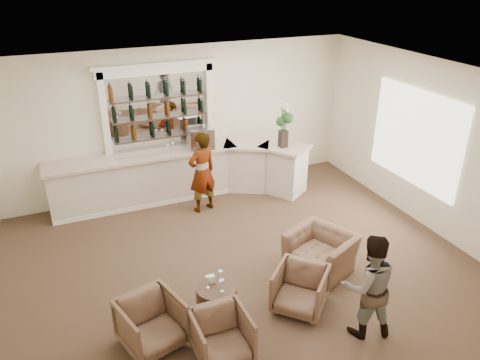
# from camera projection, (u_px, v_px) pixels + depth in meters

# --- Properties ---
(ground) EXTENTS (8.00, 8.00, 0.00)m
(ground) POSITION_uv_depth(u_px,v_px,m) (242.00, 267.00, 8.24)
(ground) COLOR brown
(ground) RESTS_ON ground
(room_shell) EXTENTS (8.04, 7.02, 3.32)m
(room_shell) POSITION_uv_depth(u_px,v_px,m) (235.00, 128.00, 7.89)
(room_shell) COLOR #F1E8C8
(room_shell) RESTS_ON ground
(bar_counter) EXTENTS (5.72, 1.80, 1.14)m
(bar_counter) POSITION_uv_depth(u_px,v_px,m) (183.00, 174.00, 10.43)
(bar_counter) COLOR beige
(bar_counter) RESTS_ON ground
(back_bar_alcove) EXTENTS (2.64, 0.25, 3.00)m
(back_bar_alcove) POSITION_uv_depth(u_px,v_px,m) (159.00, 108.00, 10.04)
(back_bar_alcove) COLOR white
(back_bar_alcove) RESTS_ON ground
(cocktail_table) EXTENTS (0.62, 0.62, 0.50)m
(cocktail_table) POSITION_uv_depth(u_px,v_px,m) (217.00, 300.00, 7.06)
(cocktail_table) COLOR #4C3821
(cocktail_table) RESTS_ON ground
(sommelier) EXTENTS (0.73, 0.58, 1.76)m
(sommelier) POSITION_uv_depth(u_px,v_px,m) (202.00, 172.00, 9.78)
(sommelier) COLOR gray
(sommelier) RESTS_ON ground
(guest) EXTENTS (0.92, 0.80, 1.60)m
(guest) POSITION_uv_depth(u_px,v_px,m) (368.00, 286.00, 6.50)
(guest) COLOR gray
(guest) RESTS_ON ground
(armchair_left) EXTENTS (0.99, 1.00, 0.74)m
(armchair_left) POSITION_uv_depth(u_px,v_px,m) (151.00, 323.00, 6.45)
(armchair_left) COLOR brown
(armchair_left) RESTS_ON ground
(armchair_center) EXTENTS (0.74, 0.76, 0.69)m
(armchair_center) POSITION_uv_depth(u_px,v_px,m) (222.00, 336.00, 6.26)
(armchair_center) COLOR brown
(armchair_center) RESTS_ON ground
(armchair_right) EXTENTS (1.08, 1.08, 0.71)m
(armchair_right) POSITION_uv_depth(u_px,v_px,m) (300.00, 289.00, 7.14)
(armchair_right) COLOR brown
(armchair_right) RESTS_ON ground
(armchair_far) EXTENTS (1.29, 1.36, 0.69)m
(armchair_far) POSITION_uv_depth(u_px,v_px,m) (321.00, 252.00, 8.07)
(armchair_far) COLOR brown
(armchair_far) RESTS_ON ground
(espresso_machine) EXTENTS (0.58, 0.50, 0.47)m
(espresso_machine) POSITION_uv_depth(u_px,v_px,m) (201.00, 138.00, 10.23)
(espresso_machine) COLOR silver
(espresso_machine) RESTS_ON bar_counter
(flower_vase) EXTENTS (0.26, 0.26, 1.00)m
(flower_vase) POSITION_uv_depth(u_px,v_px,m) (284.00, 123.00, 10.17)
(flower_vase) COLOR black
(flower_vase) RESTS_ON bar_counter
(wine_glass_bar_left) EXTENTS (0.07, 0.07, 0.21)m
(wine_glass_bar_left) POSITION_uv_depth(u_px,v_px,m) (168.00, 149.00, 10.00)
(wine_glass_bar_left) COLOR white
(wine_glass_bar_left) RESTS_ON bar_counter
(wine_glass_bar_right) EXTENTS (0.07, 0.07, 0.21)m
(wine_glass_bar_right) POSITION_uv_depth(u_px,v_px,m) (173.00, 147.00, 10.10)
(wine_glass_bar_right) COLOR white
(wine_glass_bar_right) RESTS_ON bar_counter
(wine_glass_tbl_a) EXTENTS (0.07, 0.07, 0.21)m
(wine_glass_tbl_a) POSITION_uv_depth(u_px,v_px,m) (208.00, 282.00, 6.89)
(wine_glass_tbl_a) COLOR white
(wine_glass_tbl_a) RESTS_ON cocktail_table
(wine_glass_tbl_b) EXTENTS (0.07, 0.07, 0.21)m
(wine_glass_tbl_b) POSITION_uv_depth(u_px,v_px,m) (221.00, 277.00, 7.01)
(wine_glass_tbl_b) COLOR white
(wine_glass_tbl_b) RESTS_ON cocktail_table
(wine_glass_tbl_c) EXTENTS (0.07, 0.07, 0.21)m
(wine_glass_tbl_c) POSITION_uv_depth(u_px,v_px,m) (222.00, 286.00, 6.82)
(wine_glass_tbl_c) COLOR white
(wine_glass_tbl_c) RESTS_ON cocktail_table
(napkin_holder) EXTENTS (0.08, 0.08, 0.12)m
(napkin_holder) POSITION_uv_depth(u_px,v_px,m) (212.00, 279.00, 7.04)
(napkin_holder) COLOR white
(napkin_holder) RESTS_ON cocktail_table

